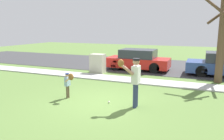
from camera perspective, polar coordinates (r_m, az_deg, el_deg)
name	(u,v)px	position (r m, az deg, el deg)	size (l,w,h in m)	color
ground_plane	(130,81)	(11.40, 4.83, -2.87)	(48.00, 48.00, 0.00)	#567538
sidewalk_strip	(131,80)	(11.49, 4.98, -2.62)	(36.00, 1.20, 0.06)	#B2B2AD
road_surface	(152,65)	(16.24, 10.35, 1.16)	(36.00, 6.80, 0.02)	#38383A
person_adult	(135,77)	(7.48, 5.87, -1.83)	(0.68, 0.64, 1.71)	navy
person_child	(68,82)	(8.61, -11.24, -2.95)	(0.45, 0.39, 1.03)	brown
baseball	(109,102)	(8.12, -0.78, -8.31)	(0.07, 0.07, 0.07)	white
utility_cabinet	(98,64)	(13.35, -3.74, 1.69)	(0.86, 0.59, 1.15)	beige
street_tree_near	(222,34)	(11.97, 26.72, 8.37)	(1.84, 1.88, 4.51)	brown
parked_hatchback_red	(138,60)	(14.38, 6.79, 2.64)	(4.00, 1.75, 1.33)	red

